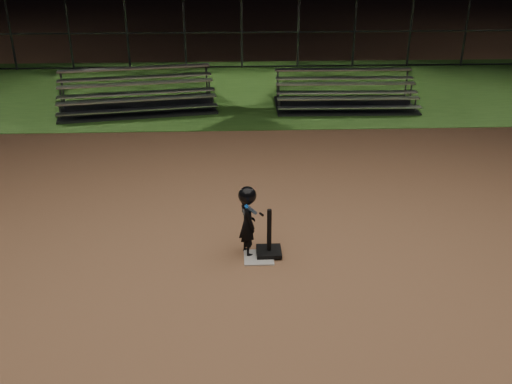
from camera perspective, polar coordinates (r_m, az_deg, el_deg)
name	(u,v)px	position (r m, az deg, el deg)	size (l,w,h in m)	color
ground	(259,258)	(8.73, 0.28, -6.65)	(80.00, 80.00, 0.00)	#A36E49
grass_strip	(244,89)	(18.02, -1.22, 10.30)	(60.00, 8.00, 0.01)	#2C561B
home_plate	(259,257)	(8.72, 0.28, -6.59)	(0.45, 0.45, 0.02)	beige
batting_tee	(269,245)	(8.74, 1.32, -5.39)	(0.38, 0.38, 0.75)	black
child_batter	(248,219)	(8.55, -0.85, -2.73)	(0.43, 0.64, 1.13)	black
bleacher_left	(138,102)	(16.24, -11.78, 8.88)	(4.48, 2.73, 1.03)	#B8B8BD
bleacher_right	(345,100)	(16.30, 8.90, 9.11)	(3.89, 1.94, 0.95)	silver
backstop_fence	(242,32)	(20.69, -1.45, 15.75)	(20.08, 0.08, 2.50)	#38383D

